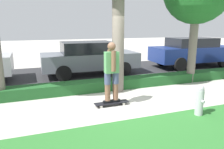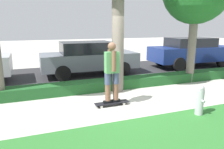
# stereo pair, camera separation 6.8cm
# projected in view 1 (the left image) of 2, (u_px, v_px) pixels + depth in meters

# --- Properties ---
(ground_plane) EXTENTS (60.00, 60.00, 0.00)m
(ground_plane) POSITION_uv_depth(u_px,v_px,m) (124.00, 104.00, 6.25)
(ground_plane) COLOR #BCB7AD
(street_asphalt) EXTENTS (18.67, 5.00, 0.01)m
(street_asphalt) POSITION_uv_depth(u_px,v_px,m) (88.00, 74.00, 10.10)
(street_asphalt) COLOR #2D2D30
(street_asphalt) RESTS_ON ground_plane
(hedge_row) EXTENTS (18.67, 0.60, 0.35)m
(hedge_row) POSITION_uv_depth(u_px,v_px,m) (106.00, 85.00, 7.68)
(hedge_row) COLOR #1E5123
(hedge_row) RESTS_ON ground_plane
(skateboard) EXTENTS (0.98, 0.24, 0.10)m
(skateboard) POSITION_uv_depth(u_px,v_px,m) (112.00, 103.00, 6.15)
(skateboard) COLOR black
(skateboard) RESTS_ON ground_plane
(skater_person) EXTENTS (0.50, 0.43, 1.68)m
(skater_person) POSITION_uv_depth(u_px,v_px,m) (112.00, 71.00, 5.94)
(skater_person) COLOR black
(skater_person) RESTS_ON skateboard
(parked_car_middle) EXTENTS (4.31, 1.82, 1.50)m
(parked_car_middle) POSITION_uv_depth(u_px,v_px,m) (89.00, 58.00, 9.92)
(parked_car_middle) COLOR slate
(parked_car_middle) RESTS_ON ground_plane
(parked_car_rear) EXTENTS (4.61, 1.92, 1.57)m
(parked_car_rear) POSITION_uv_depth(u_px,v_px,m) (193.00, 52.00, 11.80)
(parked_car_rear) COLOR navy
(parked_car_rear) RESTS_ON ground_plane
(fire_hydrant) EXTENTS (0.20, 0.31, 0.78)m
(fire_hydrant) POSITION_uv_depth(u_px,v_px,m) (200.00, 100.00, 5.43)
(fire_hydrant) COLOR #ADADB2
(fire_hydrant) RESTS_ON ground_plane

